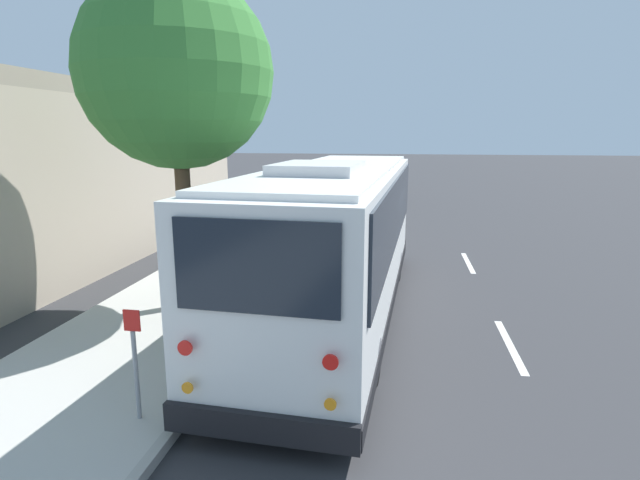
{
  "coord_description": "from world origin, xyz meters",
  "views": [
    {
      "loc": [
        -11.4,
        -0.93,
        3.83
      ],
      "look_at": [
        0.13,
        0.92,
        1.3
      ],
      "focal_mm": 28.0,
      "sensor_mm": 36.0,
      "label": 1
    }
  ],
  "objects_px": {
    "parked_sedan_silver": "(362,210)",
    "fire_hydrant": "(306,227)",
    "shuttle_bus": "(337,233)",
    "parked_sedan_tan": "(375,180)",
    "parked_sedan_black": "(368,192)",
    "sign_post_near": "(135,363)",
    "sign_post_far": "(192,317)",
    "street_tree": "(178,59)"
  },
  "relations": [
    {
      "from": "sign_post_far",
      "to": "fire_hydrant",
      "type": "relative_size",
      "value": 1.72
    },
    {
      "from": "sign_post_far",
      "to": "fire_hydrant",
      "type": "xyz_separation_m",
      "value": [
        9.72,
        -0.04,
        -0.32
      ]
    },
    {
      "from": "street_tree",
      "to": "sign_post_far",
      "type": "distance_m",
      "value": 5.2
    },
    {
      "from": "street_tree",
      "to": "sign_post_far",
      "type": "height_order",
      "value": "street_tree"
    },
    {
      "from": "parked_sedan_silver",
      "to": "parked_sedan_tan",
      "type": "bearing_deg",
      "value": 1.49
    },
    {
      "from": "shuttle_bus",
      "to": "sign_post_near",
      "type": "height_order",
      "value": "shuttle_bus"
    },
    {
      "from": "street_tree",
      "to": "sign_post_near",
      "type": "distance_m",
      "value": 6.24
    },
    {
      "from": "sign_post_near",
      "to": "fire_hydrant",
      "type": "bearing_deg",
      "value": -0.22
    },
    {
      "from": "shuttle_bus",
      "to": "parked_sedan_black",
      "type": "relative_size",
      "value": 2.16
    },
    {
      "from": "parked_sedan_silver",
      "to": "fire_hydrant",
      "type": "height_order",
      "value": "parked_sedan_silver"
    },
    {
      "from": "shuttle_bus",
      "to": "sign_post_near",
      "type": "distance_m",
      "value": 5.05
    },
    {
      "from": "street_tree",
      "to": "fire_hydrant",
      "type": "relative_size",
      "value": 9.06
    },
    {
      "from": "fire_hydrant",
      "to": "street_tree",
      "type": "bearing_deg",
      "value": 170.56
    },
    {
      "from": "fire_hydrant",
      "to": "parked_sedan_tan",
      "type": "bearing_deg",
      "value": -4.89
    },
    {
      "from": "shuttle_bus",
      "to": "sign_post_near",
      "type": "xyz_separation_m",
      "value": [
        -4.55,
        2.03,
        -0.86
      ]
    },
    {
      "from": "parked_sedan_silver",
      "to": "fire_hydrant",
      "type": "bearing_deg",
      "value": 158.81
    },
    {
      "from": "sign_post_near",
      "to": "sign_post_far",
      "type": "bearing_deg",
      "value": 0.0
    },
    {
      "from": "sign_post_near",
      "to": "fire_hydrant",
      "type": "distance_m",
      "value": 11.52
    },
    {
      "from": "shuttle_bus",
      "to": "parked_sedan_silver",
      "type": "bearing_deg",
      "value": 4.77
    },
    {
      "from": "shuttle_bus",
      "to": "parked_sedan_silver",
      "type": "height_order",
      "value": "shuttle_bus"
    },
    {
      "from": "parked_sedan_black",
      "to": "fire_hydrant",
      "type": "bearing_deg",
      "value": 176.74
    },
    {
      "from": "parked_sedan_tan",
      "to": "sign_post_far",
      "type": "relative_size",
      "value": 3.33
    },
    {
      "from": "shuttle_bus",
      "to": "street_tree",
      "type": "xyz_separation_m",
      "value": [
        -0.2,
        3.18,
        3.47
      ]
    },
    {
      "from": "street_tree",
      "to": "fire_hydrant",
      "type": "bearing_deg",
      "value": -9.44
    },
    {
      "from": "street_tree",
      "to": "sign_post_near",
      "type": "relative_size",
      "value": 4.9
    },
    {
      "from": "parked_sedan_silver",
      "to": "parked_sedan_black",
      "type": "distance_m",
      "value": 6.43
    },
    {
      "from": "street_tree",
      "to": "parked_sedan_silver",
      "type": "bearing_deg",
      "value": -14.25
    },
    {
      "from": "parked_sedan_black",
      "to": "sign_post_near",
      "type": "bearing_deg",
      "value": -179.11
    },
    {
      "from": "sign_post_near",
      "to": "parked_sedan_tan",
      "type": "bearing_deg",
      "value": -3.07
    },
    {
      "from": "parked_sedan_tan",
      "to": "sign_post_far",
      "type": "distance_m",
      "value": 27.72
    },
    {
      "from": "shuttle_bus",
      "to": "parked_sedan_tan",
      "type": "bearing_deg",
      "value": 4.22
    },
    {
      "from": "street_tree",
      "to": "shuttle_bus",
      "type": "bearing_deg",
      "value": -86.41
    },
    {
      "from": "parked_sedan_silver",
      "to": "sign_post_near",
      "type": "xyz_separation_m",
      "value": [
        -15.66,
        1.72,
        0.35
      ]
    },
    {
      "from": "parked_sedan_black",
      "to": "sign_post_far",
      "type": "height_order",
      "value": "sign_post_far"
    },
    {
      "from": "street_tree",
      "to": "sign_post_near",
      "type": "height_order",
      "value": "street_tree"
    },
    {
      "from": "sign_post_far",
      "to": "shuttle_bus",
      "type": "bearing_deg",
      "value": -36.38
    },
    {
      "from": "fire_hydrant",
      "to": "parked_sedan_black",
      "type": "bearing_deg",
      "value": -8.21
    },
    {
      "from": "sign_post_far",
      "to": "parked_sedan_black",
      "type": "bearing_deg",
      "value": -4.42
    },
    {
      "from": "shuttle_bus",
      "to": "street_tree",
      "type": "bearing_deg",
      "value": 96.78
    },
    {
      "from": "parked_sedan_silver",
      "to": "sign_post_far",
      "type": "relative_size",
      "value": 3.02
    },
    {
      "from": "parked_sedan_black",
      "to": "fire_hydrant",
      "type": "relative_size",
      "value": 5.83
    },
    {
      "from": "sign_post_near",
      "to": "street_tree",
      "type": "bearing_deg",
      "value": 14.78
    }
  ]
}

